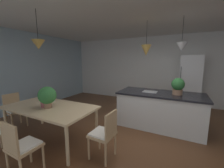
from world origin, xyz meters
TOP-DOWN VIEW (x-y plane):
  - ground_plane at (0.00, 0.00)m, footprint 10.00×8.40m
  - ceiling_slab at (0.00, 0.00)m, footprint 10.00×8.40m
  - wall_back_kitchen at (0.00, 3.26)m, footprint 10.00×0.12m
  - window_wall_left_glazing at (-4.06, 0.00)m, footprint 0.06×8.40m
  - dining_table at (-1.67, -0.85)m, footprint 1.94×1.02m
  - chair_kitchen_end at (-0.33, -0.85)m, footprint 0.41×0.41m
  - chair_window_end at (-3.01, -0.84)m, footprint 0.44×0.44m
  - chair_near_right at (-1.23, -1.73)m, footprint 0.41×0.41m
  - kitchen_island at (0.34, 0.87)m, footprint 2.09×0.97m
  - refrigerator at (1.06, 2.86)m, footprint 0.69×0.67m
  - pendant_over_table at (-1.81, -0.89)m, footprint 0.25×0.25m
  - pendant_over_island_main at (-0.07, 0.87)m, footprint 0.26×0.26m
  - pendant_over_island_aux at (0.74, 0.87)m, footprint 0.24×0.24m
  - potted_plant_on_island at (0.73, 0.87)m, footprint 0.30×0.30m
  - potted_plant_on_table at (-1.61, -0.93)m, footprint 0.36×0.36m
  - vase_on_dining_table at (-1.74, -0.92)m, footprint 0.14×0.14m

SIDE VIEW (x-z plane):
  - ground_plane at x=0.00m, z-range -0.04..0.00m
  - kitchen_island at x=0.34m, z-range 0.01..0.92m
  - chair_kitchen_end at x=-0.33m, z-range 0.04..0.91m
  - chair_window_end at x=-3.01m, z-range 0.04..0.91m
  - chair_near_right at x=-1.23m, z-range 0.04..0.91m
  - dining_table at x=-1.67m, z-range 0.31..1.06m
  - vase_on_dining_table at x=-1.74m, z-range 0.75..0.92m
  - refrigerator at x=1.06m, z-range 0.00..1.90m
  - potted_plant_on_table at x=-1.61m, z-range 0.78..1.23m
  - potted_plant_on_island at x=0.73m, z-range 0.91..1.32m
  - wall_back_kitchen at x=0.00m, z-range 0.00..2.70m
  - window_wall_left_glazing at x=-4.06m, z-range 0.00..2.70m
  - pendant_over_island_main at x=-0.07m, z-range 1.54..2.41m
  - pendant_over_island_aux at x=0.74m, z-range 1.64..2.41m
  - pendant_over_table at x=-1.81m, z-range 1.64..2.41m
  - ceiling_slab at x=0.00m, z-range 2.70..2.82m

